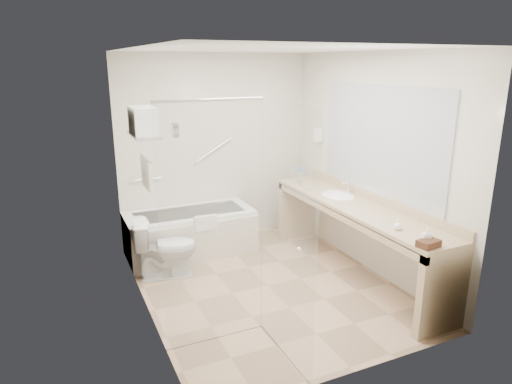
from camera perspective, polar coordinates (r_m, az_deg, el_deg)
name	(u,v)px	position (r m, az deg, el deg)	size (l,w,h in m)	color
floor	(267,286)	(5.15, 1.41, -11.62)	(3.20, 3.20, 0.00)	tan
ceiling	(269,49)	(4.56, 1.64, 17.43)	(2.60, 3.20, 0.10)	white
wall_back	(216,150)	(6.14, -5.05, 5.29)	(2.60, 0.10, 2.50)	beige
wall_front	(365,225)	(3.40, 13.45, -4.00)	(2.60, 0.10, 2.50)	beige
wall_left	(141,190)	(4.31, -14.22, 0.21)	(0.10, 3.20, 2.50)	beige
wall_right	(370,165)	(5.38, 14.08, 3.34)	(0.10, 3.20, 2.50)	beige
bathtub	(190,232)	(5.93, -8.21, -5.01)	(1.60, 0.73, 0.59)	white
grab_bar_short	(146,179)	(5.93, -13.53, 1.54)	(0.03, 0.03, 0.40)	silver
grab_bar_long	(213,150)	(6.09, -5.37, 5.19)	(0.03, 0.03, 0.60)	silver
shower_enclosure	(248,231)	(3.70, -1.03, -4.92)	(0.96, 0.91, 2.11)	silver
towel_shelf	(144,130)	(4.57, -13.87, 7.59)	(0.24, 0.55, 0.81)	silver
vanity_counter	(355,222)	(5.27, 12.28, -3.71)	(0.55, 2.70, 0.95)	#C7B384
sink	(338,197)	(5.54, 10.20, -0.67)	(0.40, 0.52, 0.14)	white
faucet	(348,187)	(5.59, 11.48, 0.59)	(0.03, 0.03, 0.14)	silver
mirror	(380,141)	(5.21, 15.24, 6.21)	(0.02, 2.00, 1.20)	#A9ADB5
hairdryer_unit	(318,135)	(6.16, 7.77, 7.13)	(0.08, 0.10, 0.18)	white
toilet	(165,248)	(5.32, -11.25, -6.90)	(0.39, 0.70, 0.69)	white
amenity_basket	(429,244)	(4.21, 20.76, -6.04)	(0.19, 0.13, 0.06)	#462A19
soap_bottle_a	(426,240)	(4.27, 20.49, -5.66)	(0.07, 0.15, 0.07)	white
soap_bottle_b	(398,226)	(4.52, 17.31, -4.06)	(0.08, 0.10, 0.08)	white
water_bottle_left	(299,177)	(5.99, 5.36, 1.93)	(0.06, 0.06, 0.19)	silver
water_bottle_mid	(293,174)	(6.13, 4.63, 2.32)	(0.06, 0.06, 0.20)	silver
water_bottle_right	(301,178)	(5.88, 5.62, 1.75)	(0.06, 0.06, 0.21)	silver
drinking_glass_near	(330,192)	(5.45, 9.27, -0.05)	(0.07, 0.07, 0.09)	silver
drinking_glass_far	(308,187)	(5.66, 6.50, 0.64)	(0.07, 0.07, 0.09)	silver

